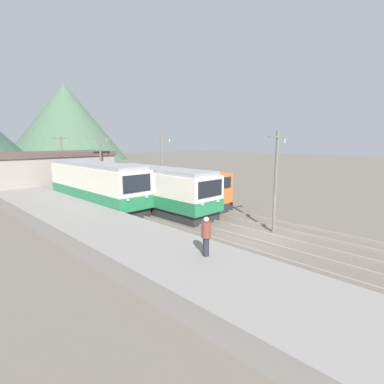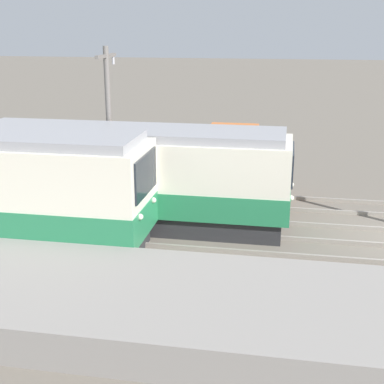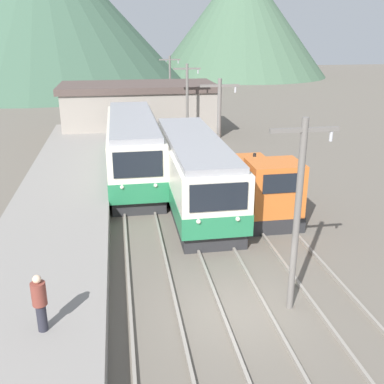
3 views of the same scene
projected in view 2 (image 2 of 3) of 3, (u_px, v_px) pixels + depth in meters
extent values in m
cube|color=black|center=(146.00, 175.00, 15.63)|extent=(2.24, 0.06, 1.20)
sphere|color=silver|center=(140.00, 217.00, 15.21)|extent=(0.18, 0.18, 0.18)
sphere|color=silver|center=(153.00, 200.00, 16.66)|extent=(0.18, 0.18, 0.18)
cube|color=#28282B|center=(132.00, 213.00, 19.16)|extent=(2.58, 10.61, 0.70)
cube|color=silver|center=(131.00, 171.00, 18.69)|extent=(2.80, 11.05, 2.46)
cube|color=#267A4C|center=(131.00, 192.00, 18.92)|extent=(2.84, 11.09, 0.89)
cube|color=black|center=(293.00, 164.00, 17.59)|extent=(2.24, 0.06, 1.08)
sphere|color=silver|center=(291.00, 198.00, 17.15)|extent=(0.18, 0.18, 0.18)
sphere|color=silver|center=(291.00, 185.00, 18.59)|extent=(0.18, 0.18, 0.18)
cube|color=#939399|center=(129.00, 132.00, 18.28)|extent=(2.46, 10.61, 0.28)
cube|color=#28282B|center=(181.00, 191.00, 21.77)|extent=(2.40, 5.98, 0.70)
cube|color=#D16628|center=(232.00, 157.00, 20.98)|extent=(2.28, 1.92, 2.30)
cube|color=black|center=(257.00, 145.00, 20.66)|extent=(1.68, 0.04, 0.83)
cube|color=#D16628|center=(158.00, 165.00, 21.62)|extent=(1.92, 3.97, 1.40)
cylinder|color=black|center=(158.00, 142.00, 21.34)|extent=(0.16, 0.16, 0.50)
cylinder|color=slate|center=(109.00, 130.00, 19.97)|extent=(0.20, 0.20, 6.09)
cube|color=slate|center=(106.00, 56.00, 19.17)|extent=(2.00, 0.12, 0.12)
cylinder|color=#B2B2B7|center=(113.00, 60.00, 19.98)|extent=(0.10, 0.10, 0.30)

